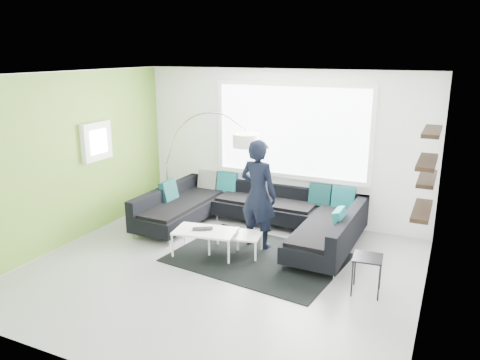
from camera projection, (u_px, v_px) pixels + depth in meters
name	position (u px, v px, depth m)	size (l,w,h in m)	color
ground	(220.00, 270.00, 6.85)	(5.50, 5.50, 0.00)	#949499
room_shell	(228.00, 147.00, 6.53)	(5.54, 5.04, 2.82)	white
sectional_sofa	(250.00, 216.00, 8.09)	(3.65, 2.30, 0.78)	black
rug	(257.00, 258.00, 7.25)	(2.52, 1.83, 0.01)	black
coffee_table	(221.00, 242.00, 7.35)	(1.23, 0.72, 0.40)	silver
arc_lamp	(166.00, 163.00, 8.87)	(1.94, 0.62, 2.08)	silver
side_table	(367.00, 275.00, 6.15)	(0.37, 0.37, 0.51)	black
person	(258.00, 194.00, 7.47)	(0.71, 0.53, 1.78)	black
laptop	(203.00, 230.00, 7.27)	(0.38, 0.34, 0.03)	black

